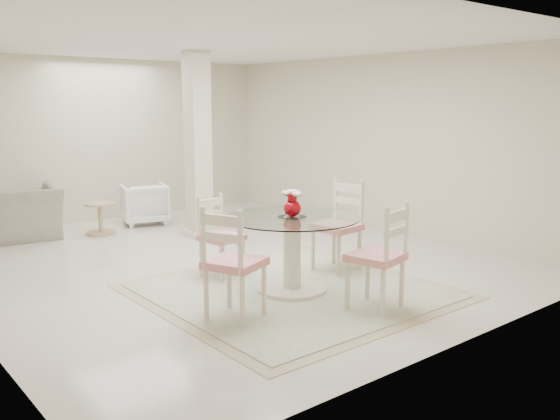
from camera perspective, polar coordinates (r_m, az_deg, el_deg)
ground at (r=7.61m, az=-5.77°, el=-4.76°), size 7.00×7.00×0.00m
room_shell at (r=7.35m, az=-6.04°, el=9.35°), size 6.02×7.02×2.71m
column at (r=8.74m, az=-7.91°, el=6.13°), size 0.30×0.30×2.70m
area_rug at (r=6.32m, az=1.16°, el=-7.79°), size 2.88×2.88×0.02m
dining_table at (r=6.20m, az=1.17°, el=-4.24°), size 1.40×1.40×0.81m
red_vase at (r=6.09m, az=1.20°, el=0.65°), size 0.21×0.20×0.28m
dining_chair_east at (r=7.01m, az=5.86°, el=-0.82°), size 0.52×0.52×1.19m
dining_chair_north at (r=6.77m, az=-6.00°, el=-1.91°), size 0.47×0.47×1.03m
dining_chair_west at (r=5.34m, az=-4.80°, el=-4.37°), size 0.62×0.62×1.18m
dining_chair_south at (r=5.67m, az=9.86°, el=-3.74°), size 0.55×0.55×1.15m
recliner_taupe at (r=9.45m, az=-23.95°, el=-0.23°), size 1.36×1.24×0.78m
armchair_white at (r=9.99m, az=-12.91°, el=0.59°), size 0.88×0.90×0.66m
side_table at (r=9.38m, az=-16.89°, el=-0.90°), size 0.46×0.46×0.48m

